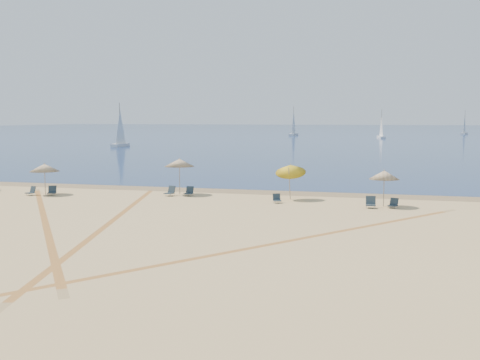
# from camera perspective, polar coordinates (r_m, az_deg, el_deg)

# --- Properties ---
(ground) EXTENTS (160.00, 160.00, 0.00)m
(ground) POSITION_cam_1_polar(r_m,az_deg,el_deg) (20.70, -14.10, -9.45)
(ground) COLOR tan
(ground) RESTS_ON ground
(ocean) EXTENTS (500.00, 500.00, 0.00)m
(ocean) POSITION_cam_1_polar(r_m,az_deg,el_deg) (242.73, 12.16, 4.80)
(ocean) COLOR #0C2151
(ocean) RESTS_ON ground
(wet_sand) EXTENTS (500.00, 500.00, 0.00)m
(wet_sand) POSITION_cam_1_polar(r_m,az_deg,el_deg) (42.93, 1.33, -1.16)
(wet_sand) COLOR olive
(wet_sand) RESTS_ON ground
(umbrella_1) EXTENTS (2.11, 2.11, 2.28)m
(umbrella_1) POSITION_cam_1_polar(r_m,az_deg,el_deg) (43.53, -18.88, 1.17)
(umbrella_1) COLOR gray
(umbrella_1) RESTS_ON ground
(umbrella_2) EXTENTS (2.16, 2.16, 2.64)m
(umbrella_2) POSITION_cam_1_polar(r_m,az_deg,el_deg) (41.44, -6.05, 1.72)
(umbrella_2) COLOR gray
(umbrella_2) RESTS_ON ground
(umbrella_3) EXTENTS (2.06, 2.12, 2.72)m
(umbrella_3) POSITION_cam_1_polar(r_m,az_deg,el_deg) (38.71, 5.05, 1.13)
(umbrella_3) COLOR gray
(umbrella_3) RESTS_ON ground
(umbrella_4) EXTENTS (1.88, 1.88, 2.32)m
(umbrella_4) POSITION_cam_1_polar(r_m,az_deg,el_deg) (36.67, 14.16, 0.49)
(umbrella_4) COLOR gray
(umbrella_4) RESTS_ON ground
(chair_2) EXTENTS (0.71, 0.76, 0.64)m
(chair_2) POSITION_cam_1_polar(r_m,az_deg,el_deg) (43.57, -20.06, -1.06)
(chair_2) COLOR #1B262E
(chair_2) RESTS_ON ground
(chair_3) EXTENTS (0.78, 0.83, 0.68)m
(chair_3) POSITION_cam_1_polar(r_m,az_deg,el_deg) (43.04, -18.19, -1.05)
(chair_3) COLOR #1B262E
(chair_3) RESTS_ON ground
(chair_4) EXTENTS (0.76, 0.83, 0.70)m
(chair_4) POSITION_cam_1_polar(r_m,az_deg,el_deg) (40.92, -6.94, -1.14)
(chair_4) COLOR #1B262E
(chair_4) RESTS_ON ground
(chair_5) EXTENTS (0.58, 0.67, 0.66)m
(chair_5) POSITION_cam_1_polar(r_m,az_deg,el_deg) (40.80, -5.08, -1.16)
(chair_5) COLOR #1B262E
(chair_5) RESTS_ON ground
(chair_6) EXTENTS (0.67, 0.72, 0.59)m
(chair_6) POSITION_cam_1_polar(r_m,az_deg,el_deg) (37.36, 3.69, -1.88)
(chair_6) COLOR #1B262E
(chair_6) RESTS_ON ground
(chair_7) EXTENTS (0.63, 0.72, 0.72)m
(chair_7) POSITION_cam_1_polar(r_m,az_deg,el_deg) (36.10, 12.88, -2.22)
(chair_7) COLOR #1B262E
(chair_7) RESTS_ON ground
(chair_8) EXTENTS (0.68, 0.74, 0.61)m
(chair_8) POSITION_cam_1_polar(r_m,az_deg,el_deg) (36.36, 15.01, -2.29)
(chair_8) COLOR #1B262E
(chair_8) RESTS_ON ground
(sailboat_0) EXTENTS (2.46, 5.38, 7.77)m
(sailboat_0) POSITION_cam_1_polar(r_m,az_deg,el_deg) (158.53, 13.88, 4.91)
(sailboat_0) COLOR white
(sailboat_0) RESTS_ON ocean
(sailboat_1) EXTENTS (1.50, 5.60, 8.32)m
(sailboat_1) POSITION_cam_1_polar(r_m,az_deg,el_deg) (111.42, -11.82, 4.56)
(sailboat_1) COLOR white
(sailboat_1) RESTS_ON ocean
(sailboat_2) EXTENTS (2.88, 5.50, 7.95)m
(sailboat_2) POSITION_cam_1_polar(r_m,az_deg,el_deg) (204.01, 21.43, 4.93)
(sailboat_2) COLOR white
(sailboat_2) RESTS_ON ocean
(sailboat_3) EXTENTS (2.12, 6.12, 8.94)m
(sailboat_3) POSITION_cam_1_polar(r_m,az_deg,el_deg) (177.85, 5.35, 5.30)
(sailboat_3) COLOR white
(sailboat_3) RESTS_ON ocean
(tire_tracks) EXTENTS (53.04, 42.51, 0.00)m
(tire_tracks) POSITION_cam_1_polar(r_m,az_deg,el_deg) (29.53, -10.32, -4.65)
(tire_tracks) COLOR tan
(tire_tracks) RESTS_ON ground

